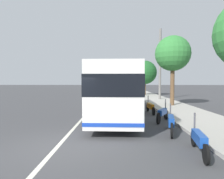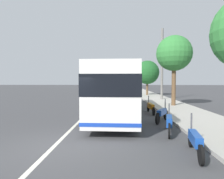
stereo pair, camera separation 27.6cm
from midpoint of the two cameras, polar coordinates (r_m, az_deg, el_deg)
ground_plane at (r=7.57m, az=-15.57°, el=-15.75°), size 220.00×220.00×0.00m
sidewalk_curb at (r=17.69m, az=18.37°, el=-5.07°), size 110.00×3.60×0.14m
lane_divider_line at (r=17.15m, az=-5.24°, el=-5.41°), size 110.00×0.16×0.01m
coach_bus at (r=13.75m, az=1.84°, el=0.26°), size 12.13×2.80×3.24m
motorcycle_by_tree at (r=7.03m, az=24.11°, el=-13.45°), size 2.14×0.44×1.24m
motorcycle_angled at (r=9.36m, az=17.12°, el=-9.16°), size 2.33×0.63×1.27m
motorcycle_far_end at (r=11.79m, az=15.00°, el=-6.81°), size 1.98×1.12×1.27m
motorcycle_nearest_curb at (r=14.58m, az=11.74°, el=-5.03°), size 2.32×0.33×1.24m
car_side_street at (r=46.38m, az=-3.69°, el=0.49°), size 4.40×2.13×1.59m
car_ahead_same_lane at (r=42.92m, az=1.91°, el=0.27°), size 4.37×1.83×1.46m
roadside_tree_mid_block at (r=18.90m, az=18.04°, el=9.87°), size 3.21×3.21×6.47m
roadside_tree_far_block at (r=31.76m, az=10.48°, el=4.91°), size 3.76×3.76×5.61m
utility_pole at (r=24.96m, az=14.67°, el=7.04°), size 0.29×0.29×8.75m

